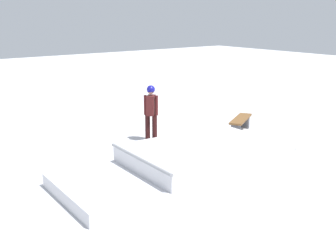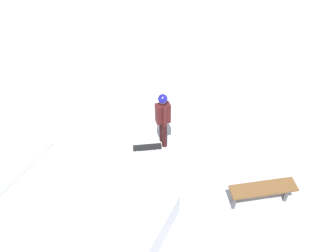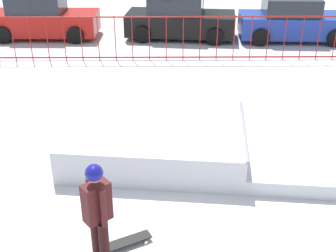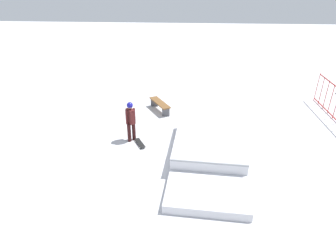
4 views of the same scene
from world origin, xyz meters
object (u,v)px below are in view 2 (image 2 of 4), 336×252
skater (163,116)px  park_bench (263,191)px  skate_ramp (65,211)px  skateboard (147,147)px

skater → park_bench: bearing=-57.9°
skate_ramp → park_bench: size_ratio=3.54×
skate_ramp → skater: bearing=-105.7°
skateboard → skater: bearing=20.8°
skater → park_bench: size_ratio=1.09×
skater → skateboard: size_ratio=2.16×
park_bench → skateboard: bearing=-9.5°
skate_ramp → skater: 3.39m
skate_ramp → skateboard: bearing=-102.1°
skate_ramp → park_bench: 4.63m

